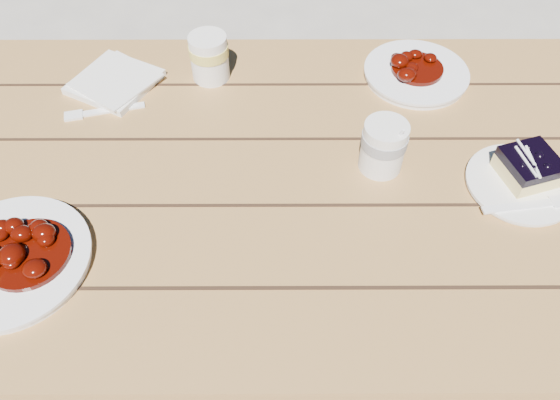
{
  "coord_description": "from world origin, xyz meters",
  "views": [
    {
      "loc": [
        -0.07,
        -0.66,
        1.47
      ],
      "look_at": [
        -0.07,
        -0.12,
        0.81
      ],
      "focal_mm": 35.0,
      "sensor_mm": 36.0,
      "label": 1
    }
  ],
  "objects_px": {
    "dessert_plate": "(520,184)",
    "second_cup": "(209,57)",
    "coffee_cup": "(383,147)",
    "blueberry_cake": "(529,166)",
    "picnic_table": "(314,224)",
    "main_plate": "(11,261)",
    "second_plate": "(416,74)"
  },
  "relations": [
    {
      "from": "picnic_table",
      "to": "main_plate",
      "type": "distance_m",
      "value": 0.55
    },
    {
      "from": "second_plate",
      "to": "second_cup",
      "type": "height_order",
      "value": "second_cup"
    },
    {
      "from": "main_plate",
      "to": "picnic_table",
      "type": "bearing_deg",
      "value": 21.95
    },
    {
      "from": "picnic_table",
      "to": "second_cup",
      "type": "bearing_deg",
      "value": 128.34
    },
    {
      "from": "second_plate",
      "to": "coffee_cup",
      "type": "bearing_deg",
      "value": -112.58
    },
    {
      "from": "coffee_cup",
      "to": "second_cup",
      "type": "distance_m",
      "value": 0.41
    },
    {
      "from": "main_plate",
      "to": "coffee_cup",
      "type": "distance_m",
      "value": 0.63
    },
    {
      "from": "blueberry_cake",
      "to": "coffee_cup",
      "type": "xyz_separation_m",
      "value": [
        -0.25,
        0.03,
        0.01
      ]
    },
    {
      "from": "dessert_plate",
      "to": "second_plate",
      "type": "distance_m",
      "value": 0.33
    },
    {
      "from": "main_plate",
      "to": "dessert_plate",
      "type": "relative_size",
      "value": 1.35
    },
    {
      "from": "coffee_cup",
      "to": "blueberry_cake",
      "type": "bearing_deg",
      "value": -7.92
    },
    {
      "from": "coffee_cup",
      "to": "picnic_table",
      "type": "bearing_deg",
      "value": -173.8
    },
    {
      "from": "picnic_table",
      "to": "main_plate",
      "type": "relative_size",
      "value": 8.25
    },
    {
      "from": "dessert_plate",
      "to": "coffee_cup",
      "type": "xyz_separation_m",
      "value": [
        -0.24,
        0.05,
        0.04
      ]
    },
    {
      "from": "picnic_table",
      "to": "dessert_plate",
      "type": "distance_m",
      "value": 0.39
    },
    {
      "from": "main_plate",
      "to": "coffee_cup",
      "type": "xyz_separation_m",
      "value": [
        0.6,
        0.21,
        0.04
      ]
    },
    {
      "from": "second_cup",
      "to": "main_plate",
      "type": "bearing_deg",
      "value": -120.69
    },
    {
      "from": "picnic_table",
      "to": "second_cup",
      "type": "xyz_separation_m",
      "value": [
        -0.21,
        0.27,
        0.21
      ]
    },
    {
      "from": "picnic_table",
      "to": "blueberry_cake",
      "type": "xyz_separation_m",
      "value": [
        0.36,
        -0.02,
        0.2
      ]
    },
    {
      "from": "dessert_plate",
      "to": "second_plate",
      "type": "height_order",
      "value": "second_plate"
    },
    {
      "from": "dessert_plate",
      "to": "second_cup",
      "type": "height_order",
      "value": "second_cup"
    },
    {
      "from": "picnic_table",
      "to": "second_cup",
      "type": "height_order",
      "value": "second_cup"
    },
    {
      "from": "coffee_cup",
      "to": "second_plate",
      "type": "bearing_deg",
      "value": 67.42
    },
    {
      "from": "main_plate",
      "to": "second_plate",
      "type": "height_order",
      "value": "same"
    },
    {
      "from": "picnic_table",
      "to": "second_cup",
      "type": "distance_m",
      "value": 0.4
    },
    {
      "from": "picnic_table",
      "to": "dessert_plate",
      "type": "bearing_deg",
      "value": -6.14
    },
    {
      "from": "second_cup",
      "to": "coffee_cup",
      "type": "bearing_deg",
      "value": -38.42
    },
    {
      "from": "picnic_table",
      "to": "coffee_cup",
      "type": "bearing_deg",
      "value": 6.2
    },
    {
      "from": "picnic_table",
      "to": "coffee_cup",
      "type": "height_order",
      "value": "coffee_cup"
    },
    {
      "from": "main_plate",
      "to": "second_cup",
      "type": "xyz_separation_m",
      "value": [
        0.28,
        0.46,
        0.04
      ]
    },
    {
      "from": "dessert_plate",
      "to": "second_cup",
      "type": "xyz_separation_m",
      "value": [
        -0.56,
        0.3,
        0.04
      ]
    },
    {
      "from": "dessert_plate",
      "to": "main_plate",
      "type": "bearing_deg",
      "value": -169.24
    }
  ]
}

